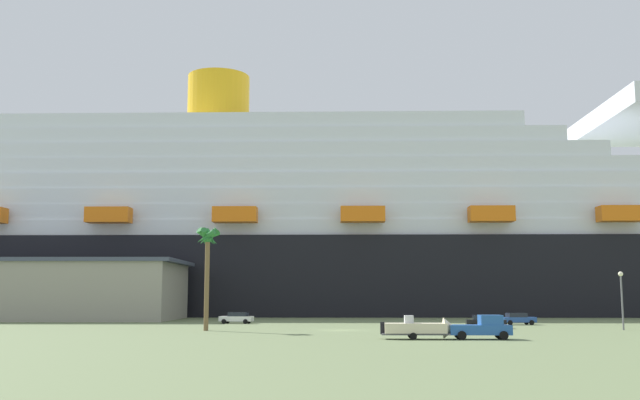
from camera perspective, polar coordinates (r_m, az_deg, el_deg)
The scene contains 10 objects.
ground_plane at distance 113.11m, azimuth 2.21°, elevation -9.65°, with size 600.00×600.00×0.00m, color #66754C.
cruise_ship at distance 147.44m, azimuth 3.18°, elevation -3.10°, with size 239.82×45.68×58.92m.
terminal_building at distance 127.65m, azimuth -23.38°, elevation -6.62°, with size 56.67×23.94×9.68m.
pickup_truck at distance 67.87m, azimuth 12.87°, elevation -9.94°, with size 5.66×2.43×2.20m.
small_boat_on_trailer at distance 67.04m, azimuth 8.25°, elevation -10.15°, with size 7.86×2.33×2.15m.
palm_tree at distance 83.10m, azimuth -8.98°, elevation -3.67°, with size 2.91×2.86×11.75m.
street_lamp at distance 90.41m, azimuth 23.00°, elevation -6.72°, with size 0.56×0.56×6.74m.
parked_car_black_coupe at distance 89.90m, azimuth 13.10°, elevation -9.45°, with size 4.82×2.37×1.58m.
parked_car_blue_suv at distance 101.68m, azimuth 15.55°, elevation -9.14°, with size 4.84×2.64×1.58m.
parked_car_white_van at distance 102.79m, azimuth -6.67°, elevation -9.34°, with size 4.82×2.42×1.58m.
Camera 1 is at (2.57, -83.01, 4.02)m, focal length 39.96 mm.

